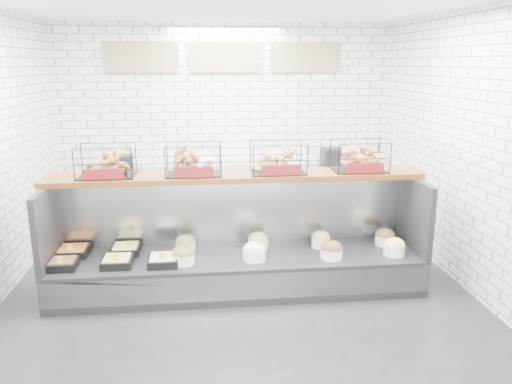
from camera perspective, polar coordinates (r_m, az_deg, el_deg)
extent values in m
plane|color=black|center=(5.39, -1.74, -12.29)|extent=(5.50, 5.50, 0.00)
cube|color=white|center=(7.62, -3.47, 7.48)|extent=(5.00, 0.02, 3.00)
cube|color=white|center=(5.66, 24.29, 3.76)|extent=(0.02, 5.50, 3.00)
cube|color=tan|center=(7.57, -13.00, 14.70)|extent=(1.05, 0.03, 0.42)
cube|color=tan|center=(7.53, -3.58, 15.03)|extent=(1.05, 0.03, 0.42)
cube|color=tan|center=(7.68, 5.72, 14.98)|extent=(1.05, 0.03, 0.42)
cube|color=black|center=(5.58, -2.00, -9.07)|extent=(4.00, 0.90, 0.40)
cube|color=#93969B|center=(5.18, -1.64, -10.79)|extent=(4.00, 0.03, 0.28)
cube|color=#93969B|center=(5.76, -2.36, -1.95)|extent=(4.00, 0.08, 0.80)
cube|color=black|center=(5.59, -22.67, -3.61)|extent=(0.06, 0.90, 0.80)
cube|color=black|center=(5.84, 17.62, -2.41)|extent=(0.06, 0.90, 0.80)
cube|color=black|center=(5.50, -21.16, -7.74)|extent=(0.28, 0.28, 0.08)
cube|color=brown|center=(5.49, -21.19, -7.41)|extent=(0.24, 0.24, 0.04)
cube|color=#ECCB52|center=(5.38, -21.50, -7.24)|extent=(0.06, 0.01, 0.08)
cube|color=black|center=(5.82, -20.14, -6.43)|extent=(0.32, 0.32, 0.08)
cube|color=orange|center=(5.81, -20.17, -6.11)|extent=(0.27, 0.27, 0.04)
cube|color=#ECCB52|center=(5.69, -20.48, -5.98)|extent=(0.06, 0.01, 0.08)
cube|color=black|center=(5.39, -15.57, -7.72)|extent=(0.31, 0.31, 0.08)
cube|color=#E4BB74|center=(5.38, -15.60, -7.37)|extent=(0.26, 0.26, 0.04)
cube|color=#ECCB52|center=(5.26, -15.82, -7.25)|extent=(0.06, 0.01, 0.08)
cube|color=black|center=(5.71, -14.63, -6.40)|extent=(0.30, 0.30, 0.08)
cube|color=#F8E27F|center=(5.70, -14.65, -6.07)|extent=(0.26, 0.26, 0.04)
cube|color=#ECCB52|center=(5.58, -14.84, -5.92)|extent=(0.06, 0.01, 0.08)
cube|color=black|center=(5.31, -10.56, -7.76)|extent=(0.31, 0.31, 0.08)
cube|color=silver|center=(5.30, -10.58, -7.41)|extent=(0.26, 0.26, 0.04)
cube|color=#ECCB52|center=(5.18, -10.69, -7.28)|extent=(0.06, 0.01, 0.08)
cylinder|color=white|center=(5.31, -8.30, -7.52)|extent=(0.24, 0.24, 0.11)
ellipsoid|color=brown|center=(5.28, -8.32, -6.92)|extent=(0.23, 0.23, 0.16)
cylinder|color=white|center=(5.64, -8.04, -6.16)|extent=(0.22, 0.22, 0.11)
ellipsoid|color=#70914A|center=(5.62, -8.06, -5.59)|extent=(0.22, 0.22, 0.15)
cylinder|color=white|center=(5.34, -0.21, -7.20)|extent=(0.25, 0.25, 0.11)
ellipsoid|color=white|center=(5.32, -0.21, -6.60)|extent=(0.24, 0.24, 0.17)
cylinder|color=white|center=(5.65, 0.23, -5.98)|extent=(0.23, 0.23, 0.11)
ellipsoid|color=#CFC16A|center=(5.62, 0.23, -5.41)|extent=(0.23, 0.23, 0.16)
cylinder|color=white|center=(5.44, 8.61, -6.94)|extent=(0.24, 0.24, 0.11)
ellipsoid|color=brown|center=(5.42, 8.64, -6.36)|extent=(0.23, 0.23, 0.16)
cylinder|color=white|center=(5.75, 7.42, -5.70)|extent=(0.21, 0.21, 0.11)
ellipsoid|color=tan|center=(5.73, 7.44, -5.14)|extent=(0.21, 0.21, 0.15)
cylinder|color=white|center=(5.68, 15.51, -6.40)|extent=(0.23, 0.23, 0.11)
ellipsoid|color=#FAE47F|center=(5.66, 15.55, -5.84)|extent=(0.23, 0.23, 0.16)
cylinder|color=white|center=(5.96, 14.52, -5.32)|extent=(0.23, 0.23, 0.11)
ellipsoid|color=brown|center=(5.94, 14.55, -4.78)|extent=(0.22, 0.22, 0.16)
cube|color=#48240F|center=(5.47, -2.27, 1.81)|extent=(4.10, 0.50, 0.06)
cube|color=black|center=(5.51, -16.79, 3.42)|extent=(0.60, 0.38, 0.34)
cube|color=maroon|center=(5.33, -17.09, 1.95)|extent=(0.42, 0.02, 0.11)
cube|color=black|center=(5.41, -7.16, 3.74)|extent=(0.60, 0.38, 0.34)
cube|color=maroon|center=(5.24, -7.16, 2.26)|extent=(0.42, 0.02, 0.11)
cube|color=black|center=(5.48, 2.53, 3.96)|extent=(0.60, 0.38, 0.34)
cube|color=maroon|center=(5.30, 2.85, 2.50)|extent=(0.42, 0.02, 0.11)
cube|color=black|center=(5.69, 11.76, 4.07)|extent=(0.60, 0.38, 0.34)
cube|color=maroon|center=(5.52, 12.34, 2.66)|extent=(0.42, 0.02, 0.11)
cube|color=#93969B|center=(7.51, -3.23, -0.80)|extent=(4.00, 0.60, 0.90)
cube|color=black|center=(7.47, -15.49, 3.11)|extent=(0.40, 0.30, 0.24)
cube|color=silver|center=(7.34, -6.04, 3.13)|extent=(0.35, 0.28, 0.18)
cylinder|color=#C65631|center=(7.39, 1.89, 3.44)|extent=(0.09, 0.09, 0.22)
cube|color=black|center=(7.55, 8.65, 3.83)|extent=(0.30, 0.30, 0.30)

